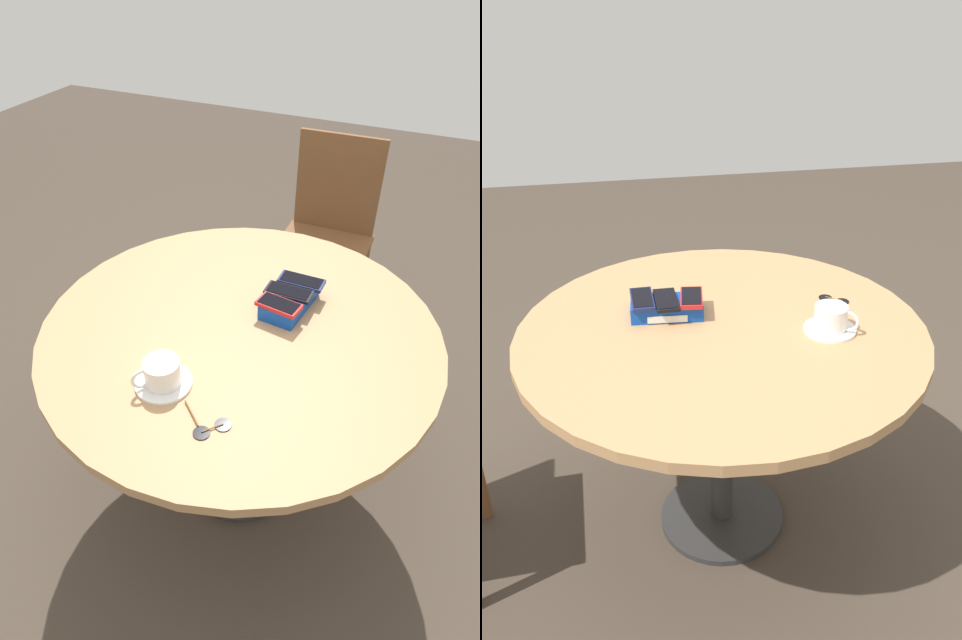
{
  "view_description": "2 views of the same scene",
  "coord_description": "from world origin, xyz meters",
  "views": [
    {
      "loc": [
        0.97,
        0.44,
        1.61
      ],
      "look_at": [
        0.0,
        0.0,
        0.73
      ],
      "focal_mm": 28.0,
      "sensor_mm": 36.0,
      "label": 1
    },
    {
      "loc": [
        -0.29,
        -1.45,
        1.53
      ],
      "look_at": [
        0.0,
        0.0,
        0.73
      ],
      "focal_mm": 35.0,
      "sensor_mm": 36.0,
      "label": 2
    }
  ],
  "objects": [
    {
      "name": "phone_black",
      "position": [
        -0.14,
        0.09,
        0.76
      ],
      "size": [
        0.06,
        0.14,
        0.01
      ],
      "color": "black",
      "rests_on": "phone_box"
    },
    {
      "name": "coffee_cup",
      "position": [
        0.28,
        -0.08,
        0.75
      ],
      "size": [
        0.11,
        0.1,
        0.07
      ],
      "color": "white",
      "rests_on": "saucer"
    },
    {
      "name": "sunglasses",
      "position": [
        0.35,
        0.08,
        0.71
      ],
      "size": [
        0.09,
        0.13,
        0.01
      ],
      "color": "black",
      "rests_on": "round_table"
    },
    {
      "name": "ground_plane",
      "position": [
        0.0,
        0.0,
        0.0
      ],
      "size": [
        8.0,
        8.0,
        0.0
      ],
      "primitive_type": "plane",
      "color": "#42382D"
    },
    {
      "name": "phone_navy",
      "position": [
        -0.2,
        0.11,
        0.76
      ],
      "size": [
        0.06,
        0.13,
        0.01
      ],
      "color": "navy",
      "rests_on": "phone_box"
    },
    {
      "name": "phone_box",
      "position": [
        -0.14,
        0.1,
        0.73
      ],
      "size": [
        0.21,
        0.12,
        0.05
      ],
      "color": "#0F42AD",
      "rests_on": "round_table"
    },
    {
      "name": "phone_red",
      "position": [
        -0.07,
        0.09,
        0.76
      ],
      "size": [
        0.08,
        0.13,
        0.01
      ],
      "color": "red",
      "rests_on": "phone_box"
    },
    {
      "name": "saucer",
      "position": [
        0.28,
        -0.08,
        0.71
      ],
      "size": [
        0.14,
        0.14,
        0.01
      ],
      "primitive_type": "cylinder",
      "color": "white",
      "rests_on": "round_table"
    },
    {
      "name": "round_table",
      "position": [
        0.0,
        0.0,
        0.62
      ],
      "size": [
        1.11,
        1.11,
        0.71
      ],
      "color": "#2D2D2D",
      "rests_on": "ground_plane"
    }
  ]
}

